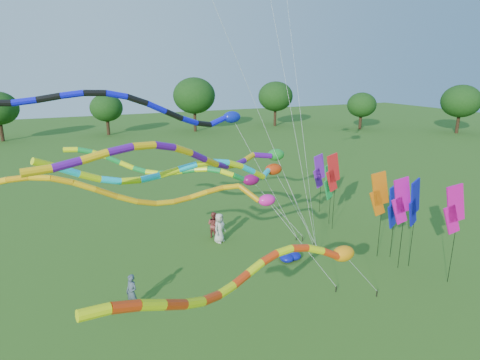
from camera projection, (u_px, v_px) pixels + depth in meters
name	position (u px, v px, depth m)	size (l,w,h in m)	color
ground	(322.00, 309.00, 17.47)	(160.00, 160.00, 0.00)	#255C18
tree_ring	(377.00, 181.00, 17.21)	(110.93, 118.92, 9.44)	#382314
tube_kite_red	(277.00, 268.00, 13.41)	(12.35, 4.09, 5.68)	black
tube_kite_orange	(176.00, 194.00, 15.46)	(13.20, 2.06, 7.19)	black
tube_kite_purple	(215.00, 157.00, 15.74)	(13.66, 5.93, 8.46)	black
tube_kite_blue	(145.00, 110.00, 17.47)	(16.16, 2.01, 9.98)	black
tube_kite_cyan	(210.00, 171.00, 16.38)	(13.27, 3.45, 7.91)	black
tube_kite_green	(189.00, 171.00, 22.59)	(12.42, 4.65, 6.51)	black
banner_pole_orange	(379.00, 194.00, 21.26)	(1.14, 0.37, 4.92)	black
banner_pole_green	(329.00, 181.00, 25.98)	(1.13, 0.44, 4.26)	black
banner_pole_violet	(319.00, 171.00, 28.16)	(1.16, 0.28, 4.35)	black
banner_pole_blue_b	(393.00, 206.00, 21.24)	(1.13, 0.44, 4.29)	black
banner_pole_magenta_b	(454.00, 210.00, 18.58)	(1.14, 0.37, 5.05)	black
banner_pole_magenta_a	(401.00, 201.00, 19.95)	(1.16, 0.30, 4.98)	black
banner_pole_red	(333.00, 173.00, 24.94)	(1.16, 0.20, 5.07)	black
banner_pole_blue_a	(414.00, 203.00, 20.09)	(1.12, 0.46, 4.86)	black
blue_nylon_heap	(283.00, 255.00, 21.91)	(1.50, 1.32, 0.50)	#0B1395
person_a	(219.00, 228.00, 23.91)	(0.88, 0.57, 1.80)	beige
person_b	(132.00, 292.00, 17.22)	(0.59, 0.39, 1.63)	#414F5C
person_c	(213.00, 225.00, 24.60)	(0.80, 0.62, 1.64)	brown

